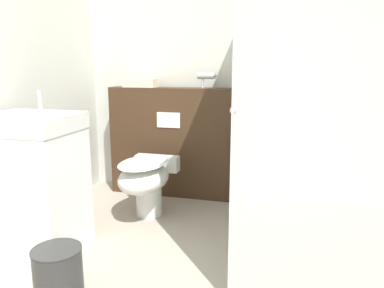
% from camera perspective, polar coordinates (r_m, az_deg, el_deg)
% --- Properties ---
extents(wall_back, '(8.00, 0.06, 2.50)m').
position_cam_1_polar(wall_back, '(3.56, 5.13, 12.18)').
color(wall_back, silver).
rests_on(wall_back, ground_plane).
extents(partition_panel, '(1.19, 0.21, 1.03)m').
position_cam_1_polar(partition_panel, '(3.56, -3.03, 0.29)').
color(partition_panel, '#3D2819').
rests_on(partition_panel, ground_plane).
extents(shower_glass, '(0.04, 1.72, 2.13)m').
position_cam_1_polar(shower_glass, '(2.63, 9.20, 8.09)').
color(shower_glass, silver).
rests_on(shower_glass, ground_plane).
extents(toilet, '(0.39, 0.64, 0.49)m').
position_cam_1_polar(toilet, '(3.07, -7.03, -5.40)').
color(toilet, white).
rests_on(toilet, ground_plane).
extents(sink_vanity, '(0.58, 0.49, 1.07)m').
position_cam_1_polar(sink_vanity, '(2.68, -22.95, -5.65)').
color(sink_vanity, white).
rests_on(sink_vanity, ground_plane).
extents(hair_drier, '(0.18, 0.06, 0.14)m').
position_cam_1_polar(hair_drier, '(3.43, 2.23, 10.26)').
color(hair_drier, '#B7B7BC').
rests_on(hair_drier, partition_panel).
extents(folded_towel, '(0.31, 0.18, 0.08)m').
position_cam_1_polar(folded_towel, '(3.60, -7.79, 9.24)').
color(folded_towel, beige).
rests_on(folded_towel, partition_panel).
extents(waste_bin, '(0.26, 0.26, 0.30)m').
position_cam_1_polar(waste_bin, '(2.21, -19.71, -18.21)').
color(waste_bin, '#2D2D2D').
rests_on(waste_bin, ground_plane).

